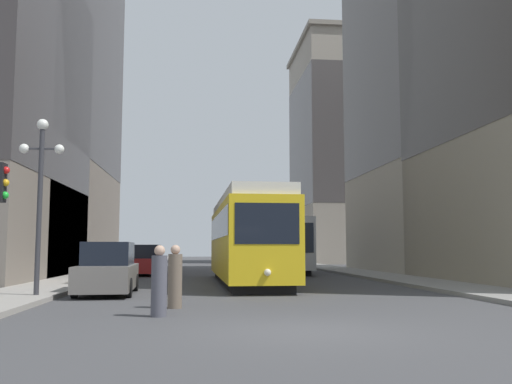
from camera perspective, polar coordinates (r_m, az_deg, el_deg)
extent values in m
plane|color=#424244|center=(11.22, 5.15, -13.95)|extent=(200.00, 200.00, 0.00)
cube|color=gray|center=(51.27, -12.46, -7.35)|extent=(2.80, 120.00, 0.15)
cube|color=gray|center=(51.91, 5.44, -7.43)|extent=(2.80, 120.00, 0.15)
cube|color=black|center=(25.87, -1.03, -8.93)|extent=(2.47, 12.88, 0.35)
cube|color=gold|center=(25.83, -1.03, -5.11)|extent=(2.88, 14.00, 3.10)
cube|color=black|center=(25.85, -1.02, -3.56)|extent=(2.90, 13.44, 1.08)
cube|color=silver|center=(25.91, -1.02, -1.19)|extent=(2.67, 13.72, 0.44)
cube|color=black|center=(18.94, 1.14, -3.22)|extent=(2.21, 0.12, 1.40)
sphere|color=#F2EACC|center=(18.87, 1.18, -8.20)|extent=(0.24, 0.24, 0.24)
cube|color=black|center=(38.16, 2.31, -7.91)|extent=(2.21, 11.66, 0.35)
cube|color=#B7B7BA|center=(38.13, 2.30, -5.32)|extent=(2.60, 12.67, 3.10)
cube|color=black|center=(38.14, 2.30, -4.51)|extent=(2.63, 12.17, 1.30)
cube|color=black|center=(31.89, 3.86, -4.67)|extent=(2.30, 0.09, 1.71)
cylinder|color=black|center=(33.08, -12.96, -7.85)|extent=(0.20, 0.64, 0.64)
cylinder|color=black|center=(35.73, -12.31, -7.70)|extent=(0.20, 0.64, 0.64)
cylinder|color=black|center=(32.87, -9.98, -7.92)|extent=(0.20, 0.64, 0.64)
cylinder|color=black|center=(35.53, -9.56, -7.76)|extent=(0.20, 0.64, 0.64)
cube|color=maroon|center=(34.28, -11.19, -7.34)|extent=(1.91, 4.35, 0.84)
cube|color=black|center=(34.38, -11.14, -5.97)|extent=(1.64, 2.41, 0.80)
cylinder|color=black|center=(19.14, -18.01, -9.33)|extent=(0.20, 0.65, 0.64)
cylinder|color=black|center=(21.99, -16.69, -8.87)|extent=(0.20, 0.65, 0.64)
cylinder|color=black|center=(18.92, -12.83, -9.51)|extent=(0.20, 0.65, 0.64)
cylinder|color=black|center=(21.80, -12.19, -9.01)|extent=(0.20, 0.65, 0.64)
cube|color=slate|center=(20.43, -14.89, -8.39)|extent=(1.98, 4.72, 0.84)
cube|color=black|center=(20.52, -14.79, -6.09)|extent=(1.68, 2.62, 0.80)
cylinder|color=#4C4C56|center=(13.59, -9.86, -9.42)|extent=(0.38, 0.38, 1.43)
sphere|color=tan|center=(13.56, -9.80, -5.91)|extent=(0.26, 0.26, 0.26)
cylinder|color=#6B5B4C|center=(15.38, -8.26, -8.98)|extent=(0.38, 0.38, 1.45)
sphere|color=tan|center=(15.36, -8.21, -5.84)|extent=(0.26, 0.26, 0.26)
sphere|color=red|center=(14.83, -24.14, 2.04)|extent=(0.18, 0.18, 0.18)
sphere|color=gold|center=(14.79, -24.19, 0.88)|extent=(0.18, 0.18, 0.18)
sphere|color=green|center=(14.76, -24.23, -0.30)|extent=(0.18, 0.18, 0.18)
cylinder|color=#333338|center=(19.07, -21.22, -1.81)|extent=(0.16, 0.16, 5.28)
sphere|color=white|center=(19.45, -20.92, 6.44)|extent=(0.36, 0.36, 0.36)
sphere|color=white|center=(19.45, -22.57, 4.12)|extent=(0.31, 0.31, 0.31)
sphere|color=white|center=(19.16, -19.42, 4.15)|extent=(0.31, 0.31, 0.31)
cube|color=#333338|center=(19.30, -21.01, 4.13)|extent=(1.10, 0.06, 0.06)
cube|color=#B2A893|center=(41.76, 20.59, 11.29)|extent=(13.28, 14.68, 27.19)
cube|color=#595451|center=(42.18, 20.53, 13.06)|extent=(13.32, 14.72, 16.31)
cube|color=#A89E8E|center=(65.90, 8.79, 3.80)|extent=(10.01, 14.54, 24.97)
cube|color=#544F4E|center=(66.12, 8.77, 4.87)|extent=(10.05, 14.58, 14.98)
cube|color=gray|center=(69.15, 8.62, 14.27)|extent=(10.61, 15.14, 0.50)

